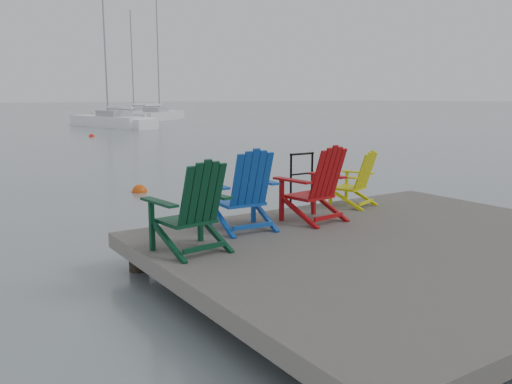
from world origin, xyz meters
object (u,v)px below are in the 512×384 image
buoy_a (140,192)px  buoy_c (92,137)px  sailboat_near (112,122)px  sailboat_mid (158,116)px  sailboat_far (138,115)px  chair_green (192,206)px  buoy_d (92,125)px  chair_blue (244,190)px  handrail (302,174)px  chair_red (316,184)px  chair_yellow (355,179)px

buoy_a → buoy_c: (4.48, 18.81, 0.00)m
buoy_c → sailboat_near: bearing=65.0°
sailboat_mid → sailboat_far: 4.57m
buoy_c → chair_green: bearing=-104.2°
sailboat_near → buoy_d: sailboat_near is taller
sailboat_mid → buoy_a: (-16.44, -37.16, -0.35)m
buoy_a → chair_green: bearing=-106.2°
chair_blue → sailboat_far: bearing=74.2°
sailboat_near → sailboat_mid: bearing=38.6°
handrail → sailboat_mid: (15.74, 42.63, -0.69)m
chair_green → chair_red: chair_red is taller
chair_green → chair_red: 2.25m
chair_green → buoy_d: chair_green is taller
chair_red → chair_green: bearing=-177.3°
chair_blue → chair_red: size_ratio=1.01×
sailboat_mid → chair_green: bearing=-67.3°
sailboat_mid → buoy_a: bearing=-68.4°
sailboat_far → sailboat_near: bearing=150.5°
chair_green → handrail: bearing=21.1°
handrail → buoy_d: (7.81, 37.55, -1.04)m
handrail → buoy_c: 24.59m
sailboat_mid → sailboat_far: size_ratio=1.09×
chair_red → buoy_c: chair_red is taller
chair_red → buoy_a: size_ratio=2.97×
buoy_d → chair_yellow: bearing=-100.5°
chair_red → sailboat_far: size_ratio=0.10×
chair_red → sailboat_far: bearing=63.5°
sailboat_near → buoy_a: bearing=-118.7°
chair_green → sailboat_near: size_ratio=0.09×
chair_green → buoy_d: (10.52, 38.94, -1.05)m
sailboat_near → chair_yellow: bearing=-113.5°
buoy_c → chair_red: bearing=-99.6°
sailboat_near → sailboat_far: bearing=50.2°
sailboat_mid → buoy_d: (-7.92, -5.08, -0.35)m
chair_yellow → sailboat_near: size_ratio=0.08×
sailboat_mid → buoy_c: bearing=-77.6°
chair_blue → chair_red: (1.15, -0.13, -0.00)m
sailboat_near → sailboat_mid: 11.94m
sailboat_far → chair_blue: bearing=159.4°
chair_blue → sailboat_mid: sailboat_mid is taller
sailboat_mid → handrail: bearing=-64.8°
chair_blue → buoy_d: size_ratio=3.30×
handrail → chair_blue: (-1.64, -0.83, 0.02)m
chair_green → sailboat_far: sailboat_far is taller
handrail → buoy_c: bearing=81.2°
chair_yellow → sailboat_mid: bearing=50.5°
handrail → chair_blue: chair_blue is taller
sailboat_near → buoy_d: size_ratio=36.05×
chair_red → buoy_a: 6.53m
handrail → sailboat_far: size_ratio=0.08×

